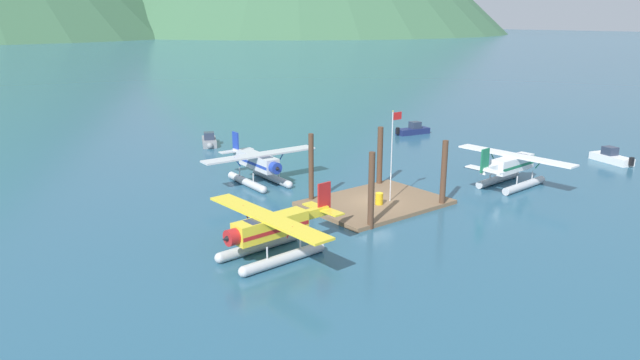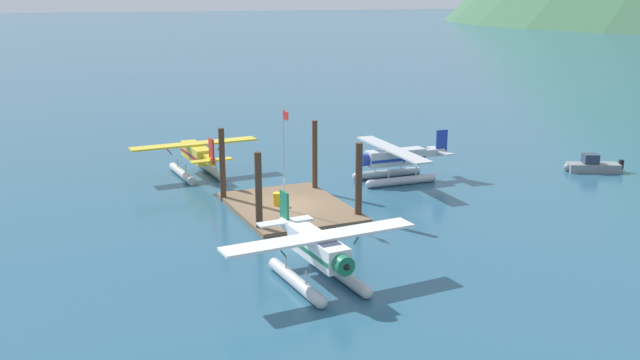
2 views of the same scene
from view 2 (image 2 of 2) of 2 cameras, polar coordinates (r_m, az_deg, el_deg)
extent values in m
plane|color=#285670|center=(48.69, -2.48, -2.38)|extent=(1200.00, 1200.00, 0.00)
cube|color=brown|center=(48.65, -2.48, -2.21)|extent=(10.23, 7.46, 0.30)
cylinder|color=#4C3323|center=(50.40, -7.92, 1.21)|extent=(0.42, 0.42, 5.31)
cylinder|color=#4C3323|center=(43.54, -4.99, -1.01)|extent=(0.44, 0.44, 5.10)
cylinder|color=#4C3323|center=(52.39, -0.42, 1.93)|extent=(0.39, 0.39, 5.41)
cylinder|color=#4C3323|center=(46.08, 3.15, -0.09)|extent=(0.46, 0.46, 5.10)
cylinder|color=silver|center=(46.68, -2.96, 1.59)|extent=(0.08, 0.08, 6.84)
cube|color=red|center=(45.66, -2.80, 5.23)|extent=(0.90, 0.03, 0.56)
sphere|color=gold|center=(46.01, -3.01, 5.80)|extent=(0.10, 0.10, 0.10)
cylinder|color=gold|center=(48.52, -3.50, -1.55)|extent=(0.58, 0.58, 0.88)
torus|color=gold|center=(48.52, -3.50, -1.55)|extent=(0.62, 0.62, 0.04)
cylinder|color=#B7BABF|center=(36.97, 1.58, -7.53)|extent=(5.63, 0.92, 0.64)
sphere|color=#B7BABF|center=(34.74, 3.80, -9.08)|extent=(0.64, 0.64, 0.64)
cylinder|color=#B7BABF|center=(35.94, -1.97, -8.21)|extent=(5.63, 0.92, 0.64)
sphere|color=#B7BABF|center=(33.63, 0.07, -9.88)|extent=(0.64, 0.64, 0.64)
cylinder|color=#B7BABF|center=(35.75, 2.51, -7.19)|extent=(0.10, 0.10, 0.70)
cylinder|color=#B7BABF|center=(37.71, 0.71, -5.98)|extent=(0.10, 0.10, 0.70)
cylinder|color=#B7BABF|center=(34.68, -1.13, -7.89)|extent=(0.10, 0.10, 0.70)
cylinder|color=#B7BABF|center=(36.70, -2.77, -6.59)|extent=(0.10, 0.10, 0.70)
cube|color=white|center=(35.85, -0.17, -5.48)|extent=(4.86, 1.48, 1.20)
cube|color=#196B47|center=(35.88, -0.17, -5.63)|extent=(4.76, 1.50, 0.24)
cube|color=#283347|center=(34.83, 0.63, -5.52)|extent=(1.15, 1.11, 0.56)
cube|color=white|center=(35.37, 0.05, -4.61)|extent=(1.93, 10.46, 0.14)
cylinder|color=#196B47|center=(36.47, 3.14, -4.59)|extent=(0.11, 0.63, 0.84)
cylinder|color=#196B47|center=(34.60, -3.22, -5.68)|extent=(0.11, 0.63, 0.84)
cylinder|color=#196B47|center=(33.61, 1.91, -6.90)|extent=(0.65, 0.99, 0.96)
cone|color=black|center=(33.25, 2.29, -7.15)|extent=(0.37, 0.38, 0.36)
cube|color=white|center=(38.58, -2.34, -3.85)|extent=(2.22, 0.55, 0.56)
cube|color=#196B47|center=(39.10, -2.91, -2.29)|extent=(1.00, 0.17, 1.90)
cube|color=white|center=(39.24, -2.83, -3.37)|extent=(0.96, 3.24, 0.10)
cylinder|color=#B7BABF|center=(55.19, 6.68, -0.06)|extent=(0.89, 5.62, 0.64)
sphere|color=#B7BABF|center=(53.97, 4.05, -0.33)|extent=(0.64, 0.64, 0.64)
cylinder|color=#B7BABF|center=(57.33, 5.51, 0.54)|extent=(0.89, 5.62, 0.64)
sphere|color=#B7BABF|center=(56.16, 2.96, 0.29)|extent=(0.64, 0.64, 0.64)
cylinder|color=#B7BABF|center=(54.48, 5.58, 0.51)|extent=(0.10, 0.10, 0.70)
cylinder|color=#B7BABF|center=(55.58, 7.79, 0.73)|extent=(0.10, 0.10, 0.70)
cylinder|color=#B7BABF|center=(56.65, 4.44, 1.09)|extent=(0.10, 0.10, 0.70)
cylinder|color=#B7BABF|center=(57.71, 6.59, 1.29)|extent=(0.10, 0.10, 0.70)
cube|color=silver|center=(55.88, 6.13, 1.86)|extent=(1.46, 4.85, 1.20)
cube|color=#1E389E|center=(55.90, 6.13, 1.76)|extent=(1.47, 4.76, 0.24)
cube|color=#283347|center=(55.32, 5.14, 2.10)|extent=(1.10, 1.15, 0.56)
cube|color=silver|center=(55.60, 5.87, 2.50)|extent=(10.45, 1.87, 0.14)
cylinder|color=#1E389E|center=(53.77, 6.93, 1.69)|extent=(0.62, 0.11, 0.84)
cylinder|color=#1E389E|center=(57.59, 4.87, 2.62)|extent=(0.62, 0.11, 0.84)
cylinder|color=#1E389E|center=(54.71, 3.61, 1.63)|extent=(0.99, 0.64, 0.96)
cone|color=black|center=(54.52, 3.18, 1.59)|extent=(0.38, 0.37, 0.36)
cube|color=silver|center=(57.40, 9.02, 2.20)|extent=(0.54, 2.22, 0.56)
cube|color=#1E389E|center=(57.67, 9.83, 3.09)|extent=(0.17, 1.00, 1.90)
cube|color=silver|center=(57.78, 9.71, 2.36)|extent=(3.23, 0.94, 0.10)
cylinder|color=#B7BABF|center=(58.12, -11.11, 0.52)|extent=(5.62, 0.88, 0.64)
sphere|color=#B7BABF|center=(60.75, -11.82, 1.10)|extent=(0.64, 0.64, 0.64)
cylinder|color=#B7BABF|center=(58.79, -8.77, 0.79)|extent=(5.62, 0.88, 0.64)
sphere|color=#B7BABF|center=(61.40, -9.57, 1.35)|extent=(0.64, 0.64, 0.64)
cylinder|color=#B7BABF|center=(59.09, -11.46, 1.41)|extent=(0.10, 0.10, 0.70)
cylinder|color=#B7BABF|center=(56.83, -10.82, 0.91)|extent=(0.10, 0.10, 0.70)
cylinder|color=#B7BABF|center=(59.75, -9.15, 1.66)|extent=(0.10, 0.10, 0.70)
cylinder|color=#B7BABF|center=(57.52, -8.43, 1.18)|extent=(0.10, 0.10, 0.70)
cube|color=yellow|center=(58.08, -10.01, 2.21)|extent=(4.85, 1.44, 1.20)
cube|color=#B21E1E|center=(58.10, -10.00, 2.11)|extent=(4.75, 1.46, 0.24)
cube|color=#283347|center=(59.02, -10.32, 2.72)|extent=(1.14, 1.10, 0.56)
cube|color=yellow|center=(58.22, -10.12, 2.91)|extent=(1.84, 10.45, 0.14)
cylinder|color=#B21E1E|center=(57.73, -12.20, 2.36)|extent=(0.11, 0.62, 0.84)
cylinder|color=#B21E1E|center=(58.92, -8.05, 2.80)|extent=(0.11, 0.62, 0.84)
cylinder|color=#B21E1E|center=(60.62, -10.74, 2.70)|extent=(0.64, 0.98, 0.96)
cone|color=black|center=(61.04, -10.85, 2.78)|extent=(0.36, 0.37, 0.36)
cube|color=yellow|center=(55.01, -9.04, 1.66)|extent=(2.22, 0.53, 0.56)
cube|color=#B21E1E|center=(53.99, -8.79, 2.34)|extent=(1.00, 0.16, 1.90)
cube|color=yellow|center=(54.25, -8.79, 1.59)|extent=(0.93, 3.23, 0.10)
cube|color=gray|center=(63.24, 21.25, 0.96)|extent=(3.17, 4.44, 0.70)
sphere|color=gray|center=(62.57, 19.44, 0.99)|extent=(0.70, 0.70, 0.70)
cube|color=#283347|center=(62.98, 21.06, 1.63)|extent=(1.51, 1.56, 0.80)
cube|color=black|center=(63.99, 23.20, 1.15)|extent=(0.46, 0.44, 0.80)
camera|label=1|loc=(73.98, -35.33, 11.69)|focal=32.58mm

